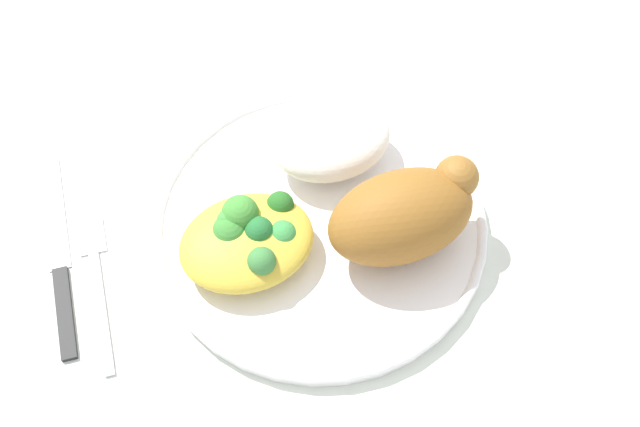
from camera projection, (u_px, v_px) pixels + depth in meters
The scene contains 7 objects.
ground_plane at pixel (320, 229), 0.66m from camera, with size 2.00×2.00×0.00m, color silver.
plate at pixel (320, 224), 0.66m from camera, with size 0.28×0.28×0.02m.
roasted_chicken at pixel (404, 214), 0.61m from camera, with size 0.13×0.07×0.07m.
rice_pile at pixel (331, 140), 0.66m from camera, with size 0.10×0.08×0.04m, color white.
mac_cheese_with_broccoli at pixel (248, 238), 0.62m from camera, with size 0.11×0.09×0.05m.
fork at pixel (97, 282), 0.63m from camera, with size 0.03×0.14×0.01m.
knife at pixel (60, 270), 0.64m from camera, with size 0.03×0.19×0.01m.
Camera 1 is at (-0.11, -0.31, 0.58)m, focal length 44.50 mm.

